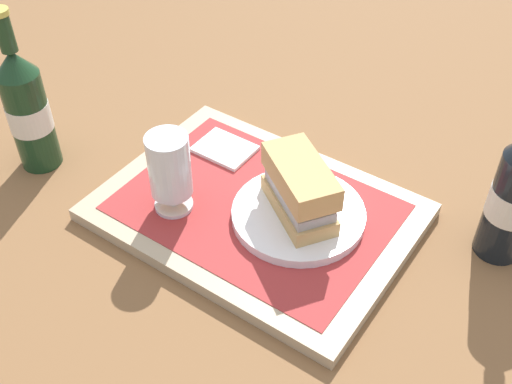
# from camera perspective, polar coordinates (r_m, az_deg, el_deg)

# --- Properties ---
(ground_plane) EXTENTS (3.00, 3.00, 0.00)m
(ground_plane) POSITION_cam_1_polar(r_m,az_deg,el_deg) (0.93, -0.00, -2.26)
(ground_plane) COLOR brown
(tray) EXTENTS (0.44, 0.32, 0.02)m
(tray) POSITION_cam_1_polar(r_m,az_deg,el_deg) (0.93, -0.00, -1.82)
(tray) COLOR tan
(tray) RESTS_ON ground_plane
(placemat) EXTENTS (0.38, 0.27, 0.00)m
(placemat) POSITION_cam_1_polar(r_m,az_deg,el_deg) (0.92, -0.00, -1.35)
(placemat) COLOR #9E2D2D
(placemat) RESTS_ON tray
(plate) EXTENTS (0.19, 0.19, 0.01)m
(plate) POSITION_cam_1_polar(r_m,az_deg,el_deg) (0.90, 3.84, -2.02)
(plate) COLOR white
(plate) RESTS_ON placemat
(sandwich) EXTENTS (0.14, 0.13, 0.08)m
(sandwich) POSITION_cam_1_polar(r_m,az_deg,el_deg) (0.87, 3.90, 0.48)
(sandwich) COLOR tan
(sandwich) RESTS_ON plate
(beer_glass) EXTENTS (0.06, 0.06, 0.12)m
(beer_glass) POSITION_cam_1_polar(r_m,az_deg,el_deg) (0.88, -7.77, 1.89)
(beer_glass) COLOR silver
(beer_glass) RESTS_ON placemat
(napkin_folded) EXTENTS (0.09, 0.07, 0.01)m
(napkin_folded) POSITION_cam_1_polar(r_m,az_deg,el_deg) (1.02, -2.84, 3.93)
(napkin_folded) COLOR white
(napkin_folded) RESTS_ON placemat
(beer_bottle) EXTENTS (0.07, 0.07, 0.27)m
(beer_bottle) POSITION_cam_1_polar(r_m,az_deg,el_deg) (1.02, -19.94, 7.09)
(beer_bottle) COLOR #19381E
(beer_bottle) RESTS_ON ground_plane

